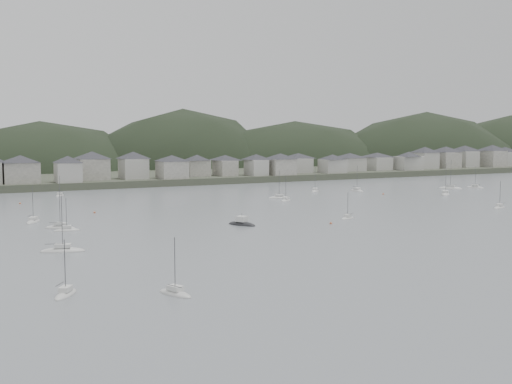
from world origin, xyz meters
TOP-DOWN VIEW (x-y plane):
  - ground at (0.00, 0.00)m, footprint 900.00×900.00m
  - far_shore_land at (0.00, 295.00)m, footprint 900.00×250.00m
  - forested_ridge at (4.83, 269.40)m, footprint 851.55×103.94m
  - waterfront_town at (50.59, 183.34)m, footprint 451.48×28.46m
  - sailboat_lead at (15.90, 50.77)m, footprint 5.89×3.81m
  - moored_fleet at (-13.43, 69.82)m, footprint 256.66×176.59m
  - motor_launch_far at (-15.09, 53.18)m, footprint 6.43×8.73m
  - mooring_buoys at (-21.72, 79.25)m, footprint 147.17×103.75m

SIDE VIEW (x-z plane):
  - forested_ridge at x=4.83m, z-range -62.57..40.00m
  - ground at x=0.00m, z-range 0.00..0.00m
  - mooring_buoys at x=-21.72m, z-range -0.20..0.50m
  - moored_fleet at x=-13.43m, z-range -6.33..6.68m
  - sailboat_lead at x=15.90m, z-range -3.68..4.07m
  - motor_launch_far at x=-15.09m, z-range -1.70..2.27m
  - far_shore_land at x=0.00m, z-range 0.00..3.00m
  - waterfront_town at x=50.59m, z-range 2.20..15.12m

